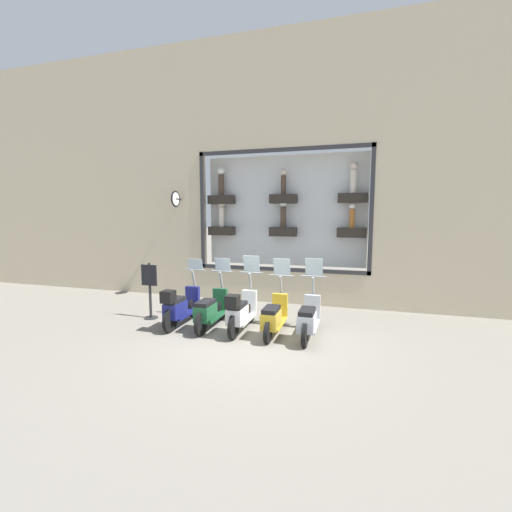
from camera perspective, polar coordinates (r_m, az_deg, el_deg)
ground_plane at (r=7.69m, az=-1.53°, el=-14.01°), size 120.00×120.00×0.00m
building_facade at (r=10.76m, az=4.49°, el=14.21°), size 1.18×36.00×8.10m
scooter_silver_0 at (r=7.83m, az=8.76°, el=-10.30°), size 1.80×0.60×1.71m
scooter_yellow_1 at (r=7.97m, az=3.01°, el=-10.03°), size 1.80×0.60×1.67m
scooter_white_2 at (r=8.12m, az=-2.59°, el=-9.24°), size 1.81×0.60×1.72m
scooter_green_3 at (r=8.46m, az=-7.61°, el=-8.95°), size 1.81×0.60×1.62m
scooter_navy_4 at (r=8.74m, az=-12.58°, el=-8.25°), size 1.81×0.60×1.57m
shop_sign_post at (r=9.49m, az=-17.28°, el=-5.28°), size 0.36×0.45×1.49m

